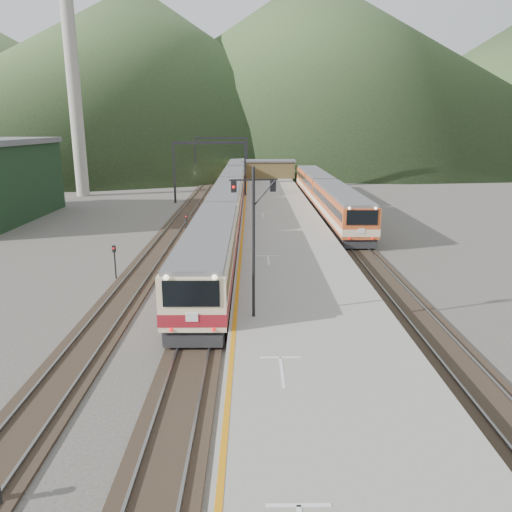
{
  "coord_description": "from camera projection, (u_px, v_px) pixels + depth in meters",
  "views": [
    {
      "loc": [
        2.68,
        -10.99,
        9.96
      ],
      "look_at": [
        2.93,
        19.36,
        2.0
      ],
      "focal_mm": 35.0,
      "sensor_mm": 36.0,
      "label": 1
    }
  ],
  "objects": [
    {
      "name": "short_signal_c",
      "position": [
        115.0,
        257.0,
        33.15
      ],
      "size": [
        0.22,
        0.16,
        2.27
      ],
      "color": "black",
      "rests_on": "ground"
    },
    {
      "name": "signal_mast",
      "position": [
        254.0,
        228.0,
        23.07
      ],
      "size": [
        2.19,
        0.48,
        7.18
      ],
      "color": "black",
      "rests_on": "platform"
    },
    {
      "name": "hill_c",
      "position": [
        505.0,
        89.0,
        210.79
      ],
      "size": [
        160.0,
        160.0,
        50.0
      ],
      "primitive_type": "cone",
      "color": "#26431E",
      "rests_on": "ground"
    },
    {
      "name": "hill_a",
      "position": [
        139.0,
        71.0,
        188.98
      ],
      "size": [
        180.0,
        180.0,
        60.0
      ],
      "primitive_type": "cone",
      "color": "#26431E",
      "rests_on": "ground"
    },
    {
      "name": "smokestack",
      "position": [
        74.0,
        88.0,
        69.12
      ],
      "size": [
        1.8,
        1.8,
        30.0
      ],
      "primitive_type": "cylinder",
      "color": "#9E998E",
      "rests_on": "ground"
    },
    {
      "name": "gantry_near",
      "position": [
        209.0,
        160.0,
        64.89
      ],
      "size": [
        9.55,
        0.25,
        8.0
      ],
      "color": "black",
      "rests_on": "ground"
    },
    {
      "name": "track_far",
      "position": [
        178.0,
        224.0,
        51.77
      ],
      "size": [
        2.6,
        200.0,
        0.23
      ],
      "color": "black",
      "rests_on": "ground"
    },
    {
      "name": "track_second",
      "position": [
        337.0,
        224.0,
        51.9
      ],
      "size": [
        2.6,
        200.0,
        0.23
      ],
      "color": "black",
      "rests_on": "ground"
    },
    {
      "name": "platform",
      "position": [
        281.0,
        223.0,
        49.81
      ],
      "size": [
        8.0,
        100.0,
        1.0
      ],
      "primitive_type": "cube",
      "color": "gray",
      "rests_on": "ground"
    },
    {
      "name": "hill_b",
      "position": [
        312.0,
        63.0,
        226.33
      ],
      "size": [
        220.0,
        220.0,
        75.0
      ],
      "primitive_type": "cone",
      "color": "#26431E",
      "rests_on": "ground"
    },
    {
      "name": "station_shed",
      "position": [
        268.0,
        169.0,
        87.97
      ],
      "size": [
        9.4,
        4.4,
        3.1
      ],
      "color": "brown",
      "rests_on": "platform"
    },
    {
      "name": "second_train",
      "position": [
        325.0,
        193.0,
        60.21
      ],
      "size": [
        3.06,
        41.7,
        3.74
      ],
      "color": "#C55024",
      "rests_on": "track_second"
    },
    {
      "name": "gantry_far",
      "position": [
        221.0,
        151.0,
        89.07
      ],
      "size": [
        9.55,
        0.25,
        8.0
      ],
      "color": "black",
      "rests_on": "ground"
    },
    {
      "name": "short_signal_b",
      "position": [
        186.0,
        223.0,
        44.65
      ],
      "size": [
        0.25,
        0.21,
        2.27
      ],
      "color": "black",
      "rests_on": "ground"
    },
    {
      "name": "main_train",
      "position": [
        231.0,
        190.0,
        62.66
      ],
      "size": [
        3.07,
        84.05,
        3.75
      ],
      "color": "beige",
      "rests_on": "track_main"
    },
    {
      "name": "track_main",
      "position": [
        226.0,
        224.0,
        51.81
      ],
      "size": [
        2.6,
        200.0,
        0.23
      ],
      "color": "black",
      "rests_on": "ground"
    }
  ]
}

